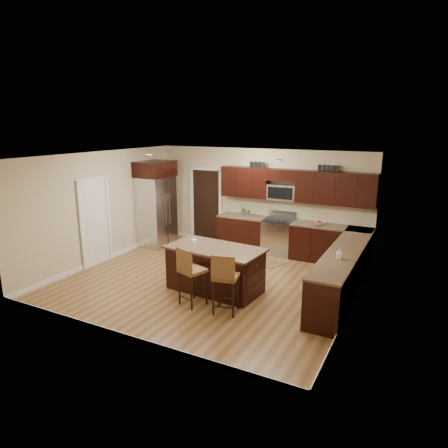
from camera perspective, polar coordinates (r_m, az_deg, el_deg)
The scene contains 22 objects.
floor at distance 8.80m, azimuth -2.05°, elevation -8.11°, with size 6.00×6.00×0.00m, color brown.
ceiling at distance 8.17m, azimuth -2.22°, elevation 9.69°, with size 6.00×6.00×0.00m, color silver.
wall_back at distance 10.81m, azimuth 5.10°, elevation 3.52°, with size 6.00×6.00×0.00m, color #C6B68F.
wall_left at distance 10.18m, azimuth -17.00°, elevation 2.29°, with size 5.50×5.50×0.00m, color #C6B68F.
wall_right at distance 7.42m, azimuth 18.46°, elevation -2.11°, with size 5.50×5.50×0.00m, color #C6B68F.
base_cabinets at distance 9.24m, azimuth 12.80°, elevation -4.32°, with size 4.02×3.96×0.92m.
upper_cabinets at distance 10.22m, azimuth 10.23°, elevation 5.53°, with size 4.00×0.33×0.80m.
range at distance 10.50m, azimuth 7.80°, elevation -1.79°, with size 0.76×0.64×1.11m.
microwave at distance 10.39m, azimuth 8.30°, elevation 4.51°, with size 0.76×0.31×0.40m, color silver.
doorway at distance 11.57m, azimuth -2.53°, elevation 2.66°, with size 0.85×0.03×2.06m, color black.
pantry_door at distance 10.03m, azimuth -17.97°, elevation 0.11°, with size 0.03×0.80×2.04m, color white.
letter_decor at distance 10.21m, azimuth 9.57°, elevation 8.12°, with size 2.20×0.03×0.15m, color black, non-canonical shape.
island at distance 8.18m, azimuth -1.27°, elevation -6.63°, with size 2.01×1.16×0.92m.
stool_mid at distance 7.44m, azimuth -4.92°, elevation -6.57°, with size 0.54×0.54×1.13m.
stool_right at distance 7.10m, azimuth 0.13°, elevation -7.56°, with size 0.50×0.50×1.14m.
refrigerator at distance 11.18m, azimuth -9.66°, elevation 2.95°, with size 0.79×1.03×2.35m.
floor_mat at distance 10.00m, azimuth 5.81°, elevation -5.37°, with size 0.91×0.61×0.01m, color brown.
fruit_bowl at distance 10.09m, azimuth 13.43°, elevation 0.12°, with size 0.28×0.28×0.07m, color silver.
soap_bottle at distance 7.61m, azimuth 16.10°, elevation -4.17°, with size 0.09×0.09×0.19m, color #B2B2B2.
canister_tall at distance 10.73m, azimuth 2.79°, elevation 1.70°, with size 0.12×0.12×0.20m, color silver.
canister_short at distance 10.68m, azimuth 3.50°, elevation 1.54°, with size 0.11×0.11×0.17m, color silver.
island_jar at distance 8.25m, azimuth -4.33°, elevation -2.54°, with size 0.10×0.10×0.10m, color white.
Camera 1 is at (4.04, -7.07, 3.34)m, focal length 32.00 mm.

